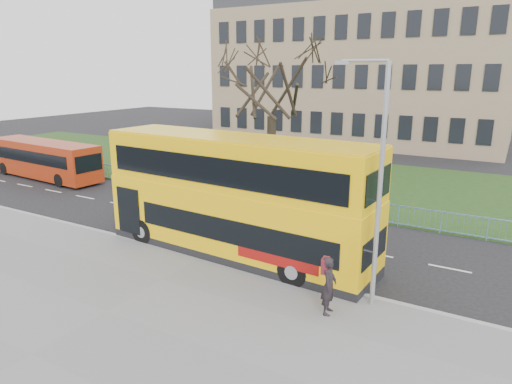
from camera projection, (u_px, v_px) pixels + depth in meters
ground at (224, 247)px, 20.21m from camera, size 120.00×120.00×0.00m
pavement at (107, 313)px, 14.54m from camera, size 80.00×10.50×0.12m
kerb at (204, 257)px, 18.90m from camera, size 80.00×0.20×0.14m
grass_verge at (337, 181)px, 32.17m from camera, size 80.00×15.40×0.08m
guard_railing at (290, 199)px, 25.60m from camera, size 40.00×0.12×1.10m
bare_tree at (272, 102)px, 28.58m from camera, size 7.81×7.81×11.15m
civic_building at (363, 76)px, 50.13m from camera, size 30.00×15.00×14.00m
yellow_bus at (235, 194)px, 18.64m from camera, size 11.97×3.52×4.96m
red_bus at (44, 159)px, 32.76m from camera, size 10.26×2.99×2.67m
pedestrian at (329, 285)px, 14.20m from camera, size 0.55×0.75×1.89m
street_lamp at (377, 177)px, 13.99m from camera, size 1.64×0.35×7.76m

